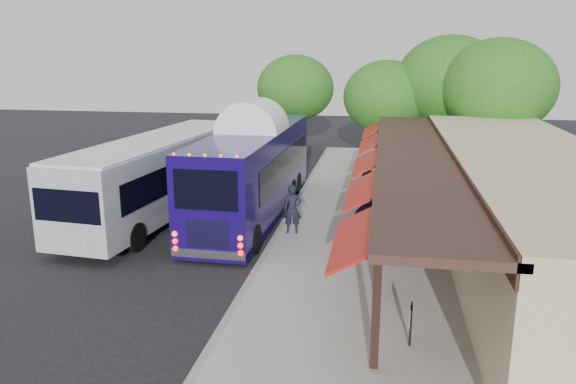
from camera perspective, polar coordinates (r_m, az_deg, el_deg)
The scene contains 15 objects.
ground at distance 16.68m, azimuth -4.32°, elevation -9.70°, with size 90.00×90.00×0.00m, color black.
sidewalk at distance 19.97m, azimuth 12.68°, elevation -5.68°, with size 10.00×40.00×0.15m, color #9E9B93.
curb at distance 20.27m, azimuth -1.48°, elevation -5.02°, with size 0.20×40.00×0.16m, color gray.
station_shelter at distance 19.95m, azimuth 22.69°, elevation -1.14°, with size 8.15×20.00×3.60m.
coach_bus at distance 23.25m, azimuth -3.54°, elevation 2.54°, with size 2.80×12.07×3.83m.
city_bus at distance 23.88m, azimuth -12.85°, elevation 1.92°, with size 3.87×12.42×3.28m.
ped_a at distance 20.69m, azimuth 0.46°, elevation -1.76°, with size 0.66×0.43×1.82m, color black.
ped_b at distance 19.36m, azimuth 8.14°, elevation -3.01°, with size 0.89×0.69×1.83m, color black.
ped_c at distance 19.27m, azimuth 8.14°, elevation -2.92°, with size 1.14×0.47×1.94m, color black.
ped_d at distance 26.53m, azimuth 8.26°, elevation 1.47°, with size 1.06×0.61×1.64m, color black.
sign_board at distance 13.37m, azimuth 12.38°, elevation -12.45°, with size 0.08×0.45×0.99m.
tree_left at distance 32.66m, azimuth 9.96°, elevation 9.46°, with size 4.88×4.88×6.25m.
tree_mid at distance 32.87m, azimuth 16.12°, elevation 10.74°, with size 5.94×5.94×7.61m.
tree_right at distance 30.98m, azimuth 20.54°, elevation 9.97°, with size 5.78×5.78×7.40m.
tree_far at distance 37.60m, azimuth 0.76°, elevation 10.51°, with size 5.07×5.07×6.49m.
Camera 1 is at (3.76, -14.78, 6.75)m, focal length 35.00 mm.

